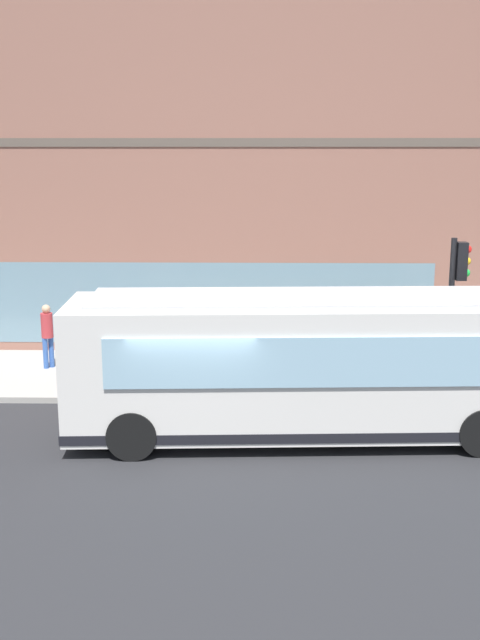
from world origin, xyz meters
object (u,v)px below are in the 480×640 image
at_px(city_bus_nearside, 307,366).
at_px(traffic_light_near_corner, 457,287).
at_px(fire_hydrant, 184,360).
at_px(pedestrian_near_hydrant, 47,331).
at_px(pedestrian_by_light_pole, 384,330).

height_order(city_bus_nearside, traffic_light_near_corner, traffic_light_near_corner).
bearing_deg(fire_hydrant, pedestrian_near_hydrant, 82.53).
height_order(fire_hydrant, pedestrian_near_hydrant, pedestrian_near_hydrant).
relative_size(traffic_light_near_corner, pedestrian_by_light_pole, 2.39).
bearing_deg(pedestrian_near_hydrant, fire_hydrant, -97.47).
height_order(traffic_light_near_corner, pedestrian_near_hydrant, traffic_light_near_corner).
distance_m(city_bus_nearside, fire_hydrant, 5.20).
relative_size(traffic_light_near_corner, pedestrian_near_hydrant, 2.18).
distance_m(city_bus_nearside, pedestrian_near_hydrant, 8.19).
bearing_deg(fire_hydrant, traffic_light_near_corner, -103.72).
relative_size(city_bus_nearside, fire_hydrant, 13.71).
relative_size(pedestrian_by_light_pole, pedestrian_near_hydrant, 0.91).
distance_m(fire_hydrant, pedestrian_near_hydrant, 3.86).
height_order(traffic_light_near_corner, fire_hydrant, traffic_light_near_corner).
xyz_separation_m(fire_hydrant, pedestrian_by_light_pole, (1.22, -5.49, 0.56)).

